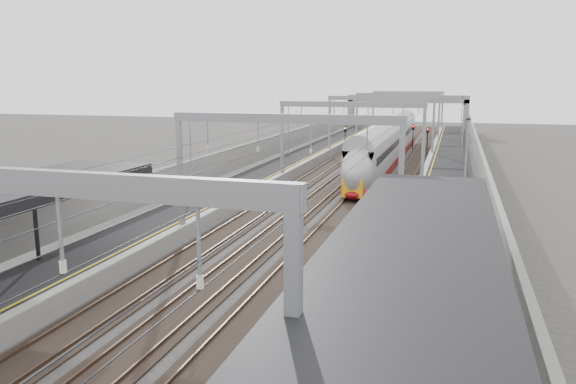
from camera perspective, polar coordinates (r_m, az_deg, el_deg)
The scene contains 12 objects.
platform_left at distance 55.35m, azimuth -1.34°, elevation 1.99°, with size 4.00×120.00×1.00m, color black.
platform_right at distance 52.72m, azimuth 15.44°, elevation 1.13°, with size 4.00×120.00×1.00m, color black.
tracks at distance 53.53m, azimuth 6.84°, elevation 1.11°, with size 11.40×140.00×0.20m.
overhead_line at distance 59.34m, azimuth 8.08°, elevation 7.98°, with size 13.00×140.00×6.60m.
canopy_right at distance 10.84m, azimuth 11.04°, elevation -11.85°, with size 4.40×30.00×4.24m.
overbridge at distance 107.41m, azimuth 12.03°, elevation 8.76°, with size 22.00×2.20×6.90m.
wall_left at distance 56.24m, azimuth -4.45°, elevation 3.24°, with size 0.30×120.00×3.20m, color slate.
wall_right at distance 52.59m, azimuth 18.99°, elevation 2.11°, with size 0.30×120.00×3.20m, color slate.
train at distance 64.61m, azimuth 10.00°, elevation 4.49°, with size 2.58×47.05×4.09m.
signal_green at distance 75.39m, azimuth 5.83°, elevation 5.84°, with size 0.32×0.32×3.48m.
signal_red_near at distance 80.34m, azimuth 12.59°, elevation 5.95°, with size 0.32×0.32×3.48m.
signal_red_far at distance 75.65m, azimuth 14.00°, elevation 5.59°, with size 0.32×0.32×3.48m.
Camera 1 is at (8.88, -6.97, 9.28)m, focal length 35.00 mm.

